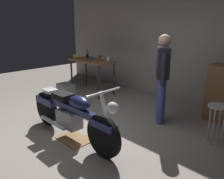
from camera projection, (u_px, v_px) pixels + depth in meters
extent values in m
plane|color=gray|center=(83.00, 132.00, 4.10)|extent=(12.00, 12.00, 0.00)
cube|color=gray|center=(175.00, 36.00, 5.53)|extent=(8.00, 0.12, 3.10)
cube|color=brown|center=(92.00, 61.00, 6.21)|extent=(1.30, 0.64, 0.04)
cylinder|color=#2D2D33|center=(72.00, 75.00, 6.57)|extent=(0.05, 0.05, 0.86)
cylinder|color=#2D2D33|center=(99.00, 82.00, 5.76)|extent=(0.05, 0.05, 0.86)
cylinder|color=#2D2D33|center=(86.00, 72.00, 6.92)|extent=(0.05, 0.05, 0.86)
cylinder|color=#2D2D33|center=(114.00, 79.00, 6.10)|extent=(0.05, 0.05, 0.86)
cylinder|color=black|center=(103.00, 136.00, 3.28)|extent=(0.64, 0.08, 0.64)
cylinder|color=black|center=(47.00, 109.00, 4.33)|extent=(0.64, 0.08, 0.64)
cube|color=#191E4C|center=(103.00, 125.00, 3.23)|extent=(0.44, 0.15, 0.10)
cube|color=#191E4C|center=(47.00, 100.00, 4.25)|extent=(0.52, 0.19, 0.12)
cube|color=gray|center=(69.00, 119.00, 3.83)|extent=(0.44, 0.25, 0.28)
cube|color=#191E4C|center=(72.00, 108.00, 3.71)|extent=(1.10, 0.12, 0.10)
ellipsoid|color=#191E4C|center=(80.00, 102.00, 3.53)|extent=(0.44, 0.23, 0.20)
cube|color=black|center=(63.00, 96.00, 3.83)|extent=(0.36, 0.25, 0.10)
cube|color=silver|center=(50.00, 90.00, 4.10)|extent=(0.24, 0.20, 0.03)
cylinder|color=silver|center=(106.00, 116.00, 3.15)|extent=(0.26, 0.06, 0.68)
cylinder|color=silver|center=(104.00, 92.00, 3.08)|extent=(0.04, 0.60, 0.03)
sphere|color=silver|center=(112.00, 108.00, 3.03)|extent=(0.16, 0.16, 0.16)
cylinder|color=silver|center=(53.00, 122.00, 3.98)|extent=(0.70, 0.08, 0.07)
cylinder|color=#42509C|center=(161.00, 102.00, 4.34)|extent=(0.15, 0.15, 0.88)
cylinder|color=#42509C|center=(161.00, 98.00, 4.53)|extent=(0.15, 0.15, 0.88)
cube|color=#26262D|center=(163.00, 63.00, 4.23)|extent=(0.41, 0.44, 0.56)
cylinder|color=#26262D|center=(164.00, 70.00, 4.03)|extent=(0.09, 0.09, 0.58)
cylinder|color=#26262D|center=(162.00, 65.00, 4.48)|extent=(0.09, 0.09, 0.58)
sphere|color=tan|center=(165.00, 40.00, 4.12)|extent=(0.22, 0.22, 0.22)
cylinder|color=#B2B2B7|center=(219.00, 106.00, 3.58)|extent=(0.32, 0.32, 0.02)
cylinder|color=#B2B2B7|center=(223.00, 127.00, 3.59)|extent=(0.02, 0.02, 0.62)
cylinder|color=#B2B2B7|center=(219.00, 123.00, 3.74)|extent=(0.02, 0.02, 0.62)
cylinder|color=#B2B2B7|center=(209.00, 123.00, 3.74)|extent=(0.02, 0.02, 0.62)
cylinder|color=#B2B2B7|center=(213.00, 127.00, 3.59)|extent=(0.02, 0.02, 0.62)
sphere|color=tan|center=(223.00, 113.00, 4.32)|extent=(0.04, 0.04, 0.04)
cube|color=olive|center=(74.00, 139.00, 3.85)|extent=(0.56, 0.40, 0.01)
cube|color=gray|center=(66.00, 90.00, 6.01)|extent=(0.44, 0.32, 0.34)
cylinder|color=black|center=(87.00, 56.00, 6.48)|extent=(0.07, 0.07, 0.10)
torus|color=black|center=(88.00, 56.00, 6.45)|extent=(0.06, 0.01, 0.06)
cylinder|color=brown|center=(100.00, 60.00, 5.94)|extent=(0.07, 0.07, 0.09)
torus|color=brown|center=(101.00, 60.00, 5.91)|extent=(0.05, 0.01, 0.05)
cylinder|color=#2D51AD|center=(92.00, 58.00, 6.17)|extent=(0.09, 0.09, 0.10)
torus|color=#2D51AD|center=(93.00, 58.00, 6.14)|extent=(0.05, 0.01, 0.05)
cylinder|color=white|center=(108.00, 59.00, 5.99)|extent=(0.08, 0.08, 0.10)
torus|color=white|center=(109.00, 59.00, 5.96)|extent=(0.06, 0.01, 0.06)
cylinder|color=yellow|center=(75.00, 56.00, 6.44)|extent=(0.09, 0.09, 0.11)
torus|color=yellow|center=(76.00, 56.00, 6.41)|extent=(0.06, 0.01, 0.06)
cylinder|color=red|center=(100.00, 57.00, 6.28)|extent=(0.08, 0.08, 0.11)
torus|color=red|center=(101.00, 57.00, 6.25)|extent=(0.06, 0.01, 0.06)
cylinder|color=#4C8C4C|center=(87.00, 54.00, 6.64)|extent=(0.06, 0.06, 0.18)
cylinder|color=#4C8C4C|center=(87.00, 50.00, 6.61)|extent=(0.03, 0.03, 0.05)
cylinder|color=black|center=(87.00, 49.00, 6.60)|extent=(0.03, 0.03, 0.01)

